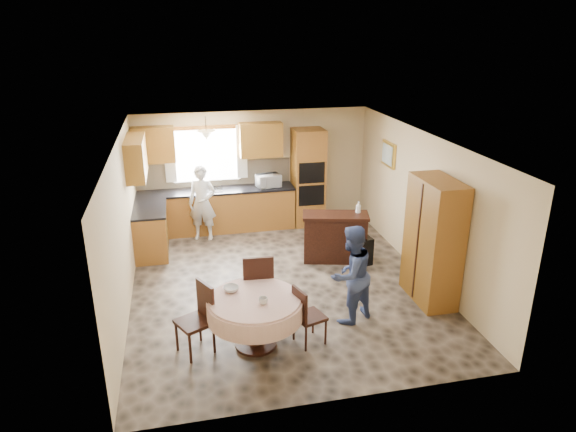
# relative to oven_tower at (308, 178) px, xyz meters

# --- Properties ---
(floor) EXTENTS (5.00, 6.00, 0.01)m
(floor) POSITION_rel_oven_tower_xyz_m (-1.15, -2.69, -1.06)
(floor) COLOR #705F4E
(floor) RESTS_ON ground
(ceiling) EXTENTS (5.00, 6.00, 0.01)m
(ceiling) POSITION_rel_oven_tower_xyz_m (-1.15, -2.69, 1.44)
(ceiling) COLOR white
(ceiling) RESTS_ON wall_back
(wall_back) EXTENTS (5.00, 0.02, 2.50)m
(wall_back) POSITION_rel_oven_tower_xyz_m (-1.15, 0.31, 0.19)
(wall_back) COLOR tan
(wall_back) RESTS_ON floor
(wall_front) EXTENTS (5.00, 0.02, 2.50)m
(wall_front) POSITION_rel_oven_tower_xyz_m (-1.15, -5.69, 0.19)
(wall_front) COLOR tan
(wall_front) RESTS_ON floor
(wall_left) EXTENTS (0.02, 6.00, 2.50)m
(wall_left) POSITION_rel_oven_tower_xyz_m (-3.65, -2.69, 0.19)
(wall_left) COLOR tan
(wall_left) RESTS_ON floor
(wall_right) EXTENTS (0.02, 6.00, 2.50)m
(wall_right) POSITION_rel_oven_tower_xyz_m (1.35, -2.69, 0.19)
(wall_right) COLOR tan
(wall_right) RESTS_ON floor
(window) EXTENTS (1.40, 0.03, 1.10)m
(window) POSITION_rel_oven_tower_xyz_m (-2.15, 0.29, 0.54)
(window) COLOR white
(window) RESTS_ON wall_back
(curtain_left) EXTENTS (0.22, 0.02, 1.15)m
(curtain_left) POSITION_rel_oven_tower_xyz_m (-2.90, 0.24, 0.59)
(curtain_left) COLOR white
(curtain_left) RESTS_ON wall_back
(curtain_right) EXTENTS (0.22, 0.02, 1.15)m
(curtain_right) POSITION_rel_oven_tower_xyz_m (-1.40, 0.24, 0.59)
(curtain_right) COLOR white
(curtain_right) RESTS_ON wall_back
(base_cab_back) EXTENTS (3.30, 0.60, 0.88)m
(base_cab_back) POSITION_rel_oven_tower_xyz_m (-2.00, 0.01, -0.62)
(base_cab_back) COLOR #B36D2F
(base_cab_back) RESTS_ON floor
(counter_back) EXTENTS (3.30, 0.64, 0.04)m
(counter_back) POSITION_rel_oven_tower_xyz_m (-2.00, 0.01, -0.16)
(counter_back) COLOR black
(counter_back) RESTS_ON base_cab_back
(base_cab_left) EXTENTS (0.60, 1.20, 0.88)m
(base_cab_left) POSITION_rel_oven_tower_xyz_m (-3.35, -0.89, -0.62)
(base_cab_left) COLOR #B36D2F
(base_cab_left) RESTS_ON floor
(counter_left) EXTENTS (0.64, 1.20, 0.04)m
(counter_left) POSITION_rel_oven_tower_xyz_m (-3.35, -0.89, -0.16)
(counter_left) COLOR black
(counter_left) RESTS_ON base_cab_left
(backsplash) EXTENTS (3.30, 0.02, 0.55)m
(backsplash) POSITION_rel_oven_tower_xyz_m (-2.00, 0.30, 0.12)
(backsplash) COLOR tan
(backsplash) RESTS_ON wall_back
(wall_cab_left) EXTENTS (0.85, 0.33, 0.72)m
(wall_cab_left) POSITION_rel_oven_tower_xyz_m (-3.20, 0.15, 0.85)
(wall_cab_left) COLOR #B1772C
(wall_cab_left) RESTS_ON wall_back
(wall_cab_right) EXTENTS (0.90, 0.33, 0.72)m
(wall_cab_right) POSITION_rel_oven_tower_xyz_m (-1.00, 0.15, 0.85)
(wall_cab_right) COLOR #B1772C
(wall_cab_right) RESTS_ON wall_back
(wall_cab_side) EXTENTS (0.33, 1.20, 0.72)m
(wall_cab_side) POSITION_rel_oven_tower_xyz_m (-3.48, -0.89, 0.85)
(wall_cab_side) COLOR #B1772C
(wall_cab_side) RESTS_ON wall_left
(oven_tower) EXTENTS (0.66, 0.62, 2.12)m
(oven_tower) POSITION_rel_oven_tower_xyz_m (0.00, 0.00, 0.00)
(oven_tower) COLOR #B36D2F
(oven_tower) RESTS_ON floor
(oven_upper) EXTENTS (0.56, 0.01, 0.45)m
(oven_upper) POSITION_rel_oven_tower_xyz_m (0.00, -0.31, 0.19)
(oven_upper) COLOR black
(oven_upper) RESTS_ON oven_tower
(oven_lower) EXTENTS (0.56, 0.01, 0.45)m
(oven_lower) POSITION_rel_oven_tower_xyz_m (0.00, -0.31, -0.31)
(oven_lower) COLOR black
(oven_lower) RESTS_ON oven_tower
(pendant) EXTENTS (0.36, 0.36, 0.18)m
(pendant) POSITION_rel_oven_tower_xyz_m (-2.15, -0.19, 1.06)
(pendant) COLOR beige
(pendant) RESTS_ON ceiling
(sideboard) EXTENTS (1.29, 0.77, 0.86)m
(sideboard) POSITION_rel_oven_tower_xyz_m (0.02, -1.96, -0.63)
(sideboard) COLOR #33170E
(sideboard) RESTS_ON floor
(space_heater) EXTENTS (0.42, 0.32, 0.52)m
(space_heater) POSITION_rel_oven_tower_xyz_m (0.44, -2.26, -0.80)
(space_heater) COLOR black
(space_heater) RESTS_ON floor
(cupboard) EXTENTS (0.53, 1.05, 2.01)m
(cupboard) POSITION_rel_oven_tower_xyz_m (1.07, -3.68, -0.06)
(cupboard) COLOR #B36D2F
(cupboard) RESTS_ON floor
(dining_table) EXTENTS (1.30, 1.30, 0.74)m
(dining_table) POSITION_rel_oven_tower_xyz_m (-1.87, -4.38, -0.48)
(dining_table) COLOR #33170E
(dining_table) RESTS_ON floor
(chair_left) EXTENTS (0.57, 0.57, 0.98)m
(chair_left) POSITION_rel_oven_tower_xyz_m (-2.62, -4.31, -0.52)
(chair_left) COLOR #33170E
(chair_left) RESTS_ON floor
(chair_back) EXTENTS (0.50, 0.50, 1.08)m
(chair_back) POSITION_rel_oven_tower_xyz_m (-1.72, -3.71, -0.46)
(chair_back) COLOR #33170E
(chair_back) RESTS_ON floor
(chair_right) EXTENTS (0.47, 0.47, 0.87)m
(chair_right) POSITION_rel_oven_tower_xyz_m (-1.19, -4.48, -0.58)
(chair_right) COLOR #33170E
(chair_right) RESTS_ON floor
(framed_picture) EXTENTS (0.06, 0.59, 0.49)m
(framed_picture) POSITION_rel_oven_tower_xyz_m (1.32, -1.18, 0.73)
(framed_picture) COLOR gold
(framed_picture) RESTS_ON wall_right
(microwave) EXTENTS (0.55, 0.43, 0.27)m
(microwave) POSITION_rel_oven_tower_xyz_m (-0.88, -0.04, -0.00)
(microwave) COLOR silver
(microwave) RESTS_ON counter_back
(person_sink) EXTENTS (0.65, 0.52, 1.56)m
(person_sink) POSITION_rel_oven_tower_xyz_m (-2.32, -0.39, -0.28)
(person_sink) COLOR silver
(person_sink) RESTS_ON floor
(person_dining) EXTENTS (0.91, 0.84, 1.51)m
(person_dining) POSITION_rel_oven_tower_xyz_m (-0.39, -4.02, -0.30)
(person_dining) COLOR #38477A
(person_dining) RESTS_ON floor
(bowl_sideboard) EXTENTS (0.21, 0.21, 0.05)m
(bowl_sideboard) POSITION_rel_oven_tower_xyz_m (-0.30, -1.96, -0.17)
(bowl_sideboard) COLOR #B2B2B2
(bowl_sideboard) RESTS_ON sideboard
(bottle_sideboard) EXTENTS (0.11, 0.11, 0.27)m
(bottle_sideboard) POSITION_rel_oven_tower_xyz_m (0.45, -1.96, -0.06)
(bottle_sideboard) COLOR silver
(bottle_sideboard) RESTS_ON sideboard
(cup_table) EXTENTS (0.13, 0.13, 0.09)m
(cup_table) POSITION_rel_oven_tower_xyz_m (-1.78, -4.55, -0.27)
(cup_table) COLOR #B2B2B2
(cup_table) RESTS_ON dining_table
(bowl_table) EXTENTS (0.26, 0.26, 0.07)m
(bowl_table) POSITION_rel_oven_tower_xyz_m (-2.16, -4.11, -0.29)
(bowl_table) COLOR #B2B2B2
(bowl_table) RESTS_ON dining_table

